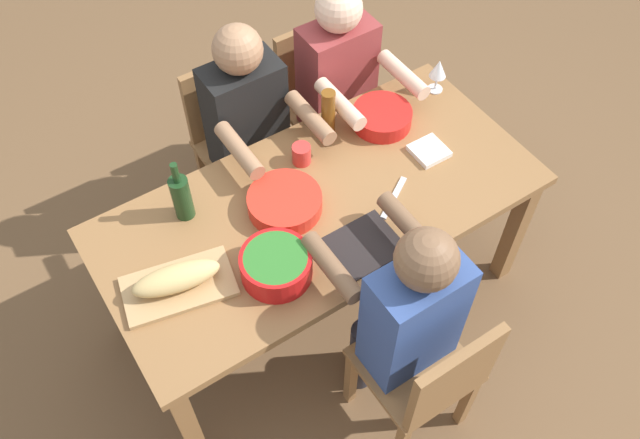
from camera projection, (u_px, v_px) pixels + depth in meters
ground_plane at (320, 297)px, 3.26m from camera, size 8.00×8.00×0.00m
dining_table at (320, 216)px, 2.73m from camera, size 1.79×0.85×0.74m
chair_near_left at (320, 97)px, 3.41m from camera, size 0.40×0.40×0.85m
diner_near_left at (342, 85)px, 3.14m from camera, size 0.41×0.53×1.20m
chair_near_center at (236, 135)px, 3.25m from camera, size 0.40×0.40×0.85m
diner_near_center at (251, 126)px, 2.98m from camera, size 0.41×0.53×1.20m
chair_far_center at (430, 377)px, 2.49m from camera, size 0.40×0.40×0.85m
diner_far_center at (405, 312)px, 2.41m from camera, size 0.41×0.53×1.20m
serving_bowl_salad at (382, 116)px, 2.90m from camera, size 0.26×0.26×0.07m
serving_bowl_greens at (276, 264)px, 2.41m from camera, size 0.26×0.26×0.11m
serving_bowl_pasta at (285, 202)px, 2.62m from camera, size 0.30×0.30×0.07m
cutting_board at (179, 286)px, 2.42m from camera, size 0.44×0.30×0.02m
bread_loaf at (176, 278)px, 2.38m from camera, size 0.34×0.18×0.09m
wine_bottle at (181, 196)px, 2.54m from camera, size 0.08×0.08×0.29m
beer_bottle at (328, 112)px, 2.82m from camera, size 0.06×0.06×0.22m
wine_glass at (438, 70)px, 2.97m from camera, size 0.08×0.08×0.17m
cup_near_center at (301, 154)px, 2.76m from camera, size 0.08×0.08×0.09m
placemat_far_center at (358, 248)px, 2.53m from camera, size 0.32×0.23×0.01m
carving_knife at (394, 198)px, 2.67m from camera, size 0.21×0.14×0.01m
napkin_stack at (429, 151)px, 2.82m from camera, size 0.14×0.14×0.02m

